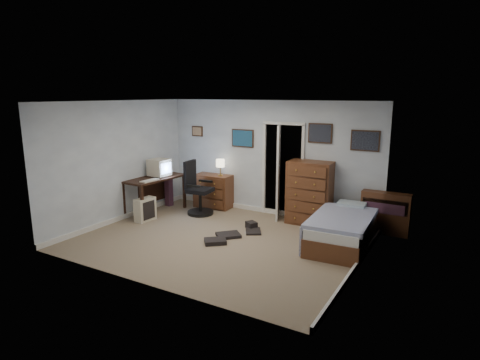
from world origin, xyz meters
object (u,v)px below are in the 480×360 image
computer_desk (152,185)px  bed (342,229)px  tall_dresser (310,193)px  low_dresser (213,191)px  office_chair (197,194)px

computer_desk → bed: bearing=5.1°
tall_dresser → computer_desk: bearing=-166.2°
low_dresser → tall_dresser: size_ratio=0.68×
low_dresser → tall_dresser: 2.40m
bed → low_dresser: bearing=162.1°
office_chair → tall_dresser: size_ratio=0.92×
office_chair → low_dresser: bearing=83.3°
office_chair → low_dresser: 0.63m
low_dresser → tall_dresser: bearing=-3.4°
office_chair → bed: office_chair is taller
low_dresser → bed: size_ratio=0.46×
computer_desk → tall_dresser: bearing=19.8°
office_chair → bed: (3.32, -0.25, -0.18)m
low_dresser → bed: low_dresser is taller
low_dresser → bed: (3.31, -0.88, -0.10)m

